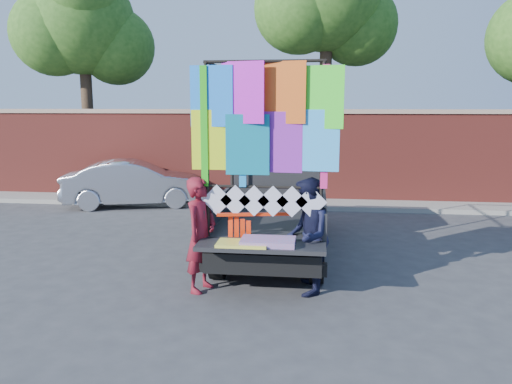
# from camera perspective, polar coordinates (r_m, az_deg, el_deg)

# --- Properties ---
(ground) EXTENTS (90.00, 90.00, 0.00)m
(ground) POSITION_cam_1_polar(r_m,az_deg,el_deg) (7.67, 0.46, -10.86)
(ground) COLOR #38383A
(ground) RESTS_ON ground
(brick_wall) EXTENTS (30.00, 0.45, 2.61)m
(brick_wall) POSITION_cam_1_polar(r_m,az_deg,el_deg) (14.22, 3.74, 4.25)
(brick_wall) COLOR maroon
(brick_wall) RESTS_ON ground
(curb) EXTENTS (30.00, 1.20, 0.12)m
(curb) POSITION_cam_1_polar(r_m,az_deg,el_deg) (13.71, 3.51, -1.31)
(curb) COLOR gray
(curb) RESTS_ON ground
(tree_left) EXTENTS (4.20, 3.30, 7.05)m
(tree_left) POSITION_cam_1_polar(r_m,az_deg,el_deg) (17.07, -19.24, 17.43)
(tree_left) COLOR #38281C
(tree_left) RESTS_ON ground
(tree_mid) EXTENTS (4.20, 3.30, 7.73)m
(tree_mid) POSITION_cam_1_polar(r_m,az_deg,el_deg) (15.53, 8.22, 20.85)
(tree_mid) COLOR #38281C
(tree_mid) RESTS_ON ground
(pickup_truck) EXTENTS (2.11, 5.29, 3.33)m
(pickup_truck) POSITION_cam_1_polar(r_m,az_deg,el_deg) (9.75, 2.52, -1.21)
(pickup_truck) COLOR black
(pickup_truck) RESTS_ON ground
(sedan) EXTENTS (4.00, 2.31, 1.25)m
(sedan) POSITION_cam_1_polar(r_m,az_deg,el_deg) (13.95, -13.64, 0.98)
(sedan) COLOR silver
(sedan) RESTS_ON ground
(woman) EXTENTS (0.57, 0.71, 1.70)m
(woman) POSITION_cam_1_polar(r_m,az_deg,el_deg) (7.36, -6.32, -4.87)
(woman) COLOR maroon
(woman) RESTS_ON ground
(man) EXTENTS (0.65, 0.83, 1.70)m
(man) POSITION_cam_1_polar(r_m,az_deg,el_deg) (7.26, 5.83, -5.06)
(man) COLOR black
(man) RESTS_ON ground
(streamer_bundle) EXTENTS (1.05, 0.25, 0.72)m
(streamer_bundle) POSITION_cam_1_polar(r_m,az_deg,el_deg) (7.25, -1.22, -4.19)
(streamer_bundle) COLOR #F4300D
(streamer_bundle) RESTS_ON ground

